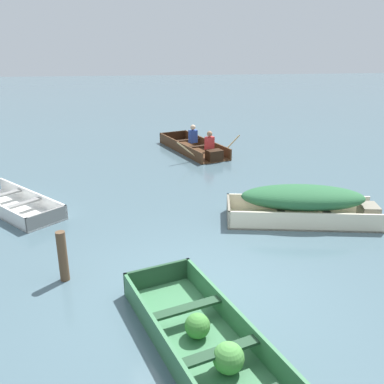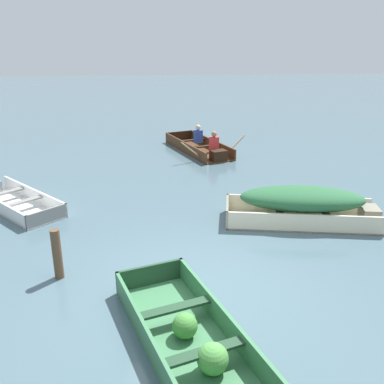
# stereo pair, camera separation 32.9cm
# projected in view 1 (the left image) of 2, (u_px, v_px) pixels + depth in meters

# --- Properties ---
(ground_plane) EXTENTS (80.00, 80.00, 0.00)m
(ground_plane) POSITION_uv_depth(u_px,v_px,m) (204.00, 291.00, 6.80)
(ground_plane) COLOR #47606B
(dinghy_green_foreground) EXTENTS (2.10, 3.38, 0.42)m
(dinghy_green_foreground) POSITION_uv_depth(u_px,v_px,m) (209.00, 345.00, 5.39)
(dinghy_green_foreground) COLOR #387047
(dinghy_green_foreground) RESTS_ON ground
(skiff_white_near_moored) EXTENTS (2.72, 2.82, 0.34)m
(skiff_white_near_moored) POSITION_uv_depth(u_px,v_px,m) (10.00, 203.00, 10.05)
(skiff_white_near_moored) COLOR white
(skiff_white_near_moored) RESTS_ON ground
(skiff_cream_mid_moored) EXTENTS (3.36, 1.62, 0.80)m
(skiff_cream_mid_moored) POSITION_uv_depth(u_px,v_px,m) (304.00, 201.00, 9.21)
(skiff_cream_mid_moored) COLOR beige
(skiff_cream_mid_moored) RESTS_ON ground
(rowboat_dark_varnish_with_crew) EXTENTS (2.62, 3.55, 0.93)m
(rowboat_dark_varnish_with_crew) POSITION_uv_depth(u_px,v_px,m) (196.00, 147.00, 14.85)
(rowboat_dark_varnish_with_crew) COLOR #4C2D19
(rowboat_dark_varnish_with_crew) RESTS_ON ground
(mooring_post) EXTENTS (0.15, 0.15, 0.87)m
(mooring_post) POSITION_uv_depth(u_px,v_px,m) (63.00, 256.00, 6.96)
(mooring_post) COLOR brown
(mooring_post) RESTS_ON ground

